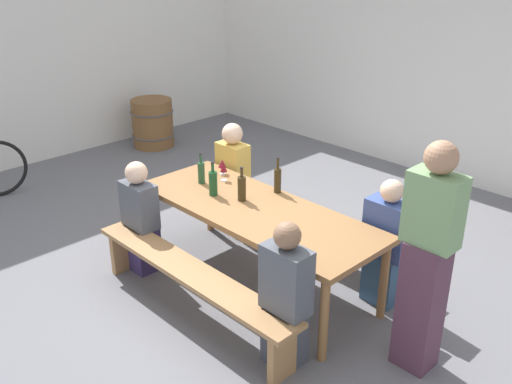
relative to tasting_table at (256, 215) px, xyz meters
The scene contains 18 objects.
ground_plane 0.68m from the tasting_table, ahead, with size 24.00×24.00×0.00m, color slate.
back_wall 3.71m from the tasting_table, 90.00° to the left, with size 14.00×0.20×3.20m, color silver.
side_wall 4.54m from the tasting_table, behind, with size 0.20×7.59×3.20m, color silver.
tasting_table is the anchor object (origin of this frame).
bench_near 0.80m from the tasting_table, 90.00° to the right, with size 2.24×0.30×0.45m.
bench_far 0.80m from the tasting_table, 90.00° to the left, with size 2.24×0.30×0.45m.
wine_bottle_0 0.78m from the tasting_table, behind, with size 0.07×0.07×0.30m.
wine_bottle_1 0.43m from the tasting_table, 105.44° to the left, with size 0.07×0.07×0.34m.
wine_bottle_2 0.51m from the tasting_table, 169.67° to the right, with size 0.08×0.08×0.32m.
wine_bottle_3 0.28m from the tasting_table, behind, with size 0.07×0.07×0.31m.
wine_glass_0 0.71m from the tasting_table, 162.43° to the left, with size 0.07×0.07×0.18m.
wine_glass_1 0.86m from the tasting_table, 158.71° to the left, with size 0.08×0.08×0.15m.
seated_guest_near_0 1.10m from the tasting_table, 147.28° to the right, with size 0.35×0.24×1.08m.
seated_guest_near_1 1.09m from the tasting_table, 33.02° to the right, with size 0.36×0.24×1.15m.
seated_guest_far_0 1.12m from the tasting_table, 148.22° to the left, with size 0.33×0.24×1.17m.
seated_guest_far_1 1.13m from the tasting_table, 31.68° to the left, with size 0.38×0.24×1.13m.
standing_host 1.60m from the tasting_table, ahead, with size 0.36×0.24×1.73m.
wine_barrel 4.09m from the tasting_table, 157.99° to the left, with size 0.64×0.64×0.71m.
Camera 1 is at (3.19, -3.10, 2.87)m, focal length 40.22 mm.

